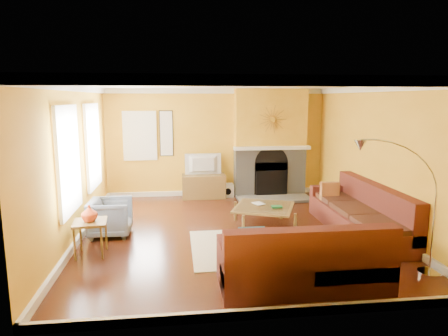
{
  "coord_description": "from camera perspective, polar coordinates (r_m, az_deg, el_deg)",
  "views": [
    {
      "loc": [
        -1.01,
        -7.05,
        2.46
      ],
      "look_at": [
        -0.11,
        0.4,
        1.15
      ],
      "focal_mm": 32.0,
      "sensor_mm": 36.0,
      "label": 1
    }
  ],
  "objects": [
    {
      "name": "subwoofer",
      "position": [
        10.16,
        0.44,
        -3.18
      ],
      "size": [
        0.32,
        0.32,
        0.32
      ],
      "primitive_type": "cube",
      "color": "white",
      "rests_on": "floor"
    },
    {
      "name": "sectional_sofa",
      "position": [
        6.92,
        11.61,
        -7.19
      ],
      "size": [
        3.24,
        3.81,
        0.9
      ],
      "primitive_type": null,
      "color": "#59231C",
      "rests_on": "floor"
    },
    {
      "name": "window_back",
      "position": [
        10.09,
        -11.93,
        4.52
      ],
      "size": [
        0.82,
        0.06,
        1.22
      ],
      "primitive_type": "cube",
      "color": "white",
      "rests_on": "wall_back"
    },
    {
      "name": "baseboard",
      "position": [
        7.52,
        1.24,
        -8.7
      ],
      "size": [
        5.5,
        6.0,
        0.12
      ],
      "primitive_type": null,
      "color": "white",
      "rests_on": "floor"
    },
    {
      "name": "wall_art",
      "position": [
        10.06,
        -8.23,
        4.9
      ],
      "size": [
        0.34,
        0.04,
        1.14
      ],
      "primitive_type": "cube",
      "color": "white",
      "rests_on": "wall_back"
    },
    {
      "name": "tv",
      "position": [
        9.9,
        -2.95,
        0.52
      ],
      "size": [
        0.91,
        0.16,
        0.52
      ],
      "primitive_type": "imported",
      "rotation": [
        0.0,
        0.0,
        3.19
      ],
      "color": "black",
      "rests_on": "media_console"
    },
    {
      "name": "wall_left",
      "position": [
        7.35,
        -20.54,
        0.59
      ],
      "size": [
        0.02,
        6.0,
        2.7
      ],
      "primitive_type": "cube",
      "color": "gold",
      "rests_on": "ground"
    },
    {
      "name": "mantel",
      "position": [
        9.97,
        6.89,
        2.87
      ],
      "size": [
        1.92,
        0.22,
        0.08
      ],
      "primitive_type": "cube",
      "color": "white",
      "rests_on": "fireplace"
    },
    {
      "name": "wall_front",
      "position": [
        4.31,
        6.98,
        -5.06
      ],
      "size": [
        5.5,
        0.02,
        2.7
      ],
      "primitive_type": "cube",
      "color": "gold",
      "rests_on": "ground"
    },
    {
      "name": "arc_lamp",
      "position": [
        5.93,
        23.79,
        -5.56
      ],
      "size": [
        1.24,
        0.36,
        1.92
      ],
      "primitive_type": null,
      "color": "silver",
      "rests_on": "floor"
    },
    {
      "name": "armchair",
      "position": [
        7.56,
        -15.89,
        -6.79
      ],
      "size": [
        0.75,
        0.73,
        0.67
      ],
      "primitive_type": "imported",
      "rotation": [
        0.0,
        0.0,
        1.56
      ],
      "color": "slate",
      "rests_on": "floor"
    },
    {
      "name": "ceiling",
      "position": [
        7.13,
        1.32,
        11.92
      ],
      "size": [
        5.5,
        6.0,
        0.02
      ],
      "primitive_type": "cube",
      "color": "white",
      "rests_on": "ground"
    },
    {
      "name": "floor",
      "position": [
        7.54,
        1.24,
        -9.21
      ],
      "size": [
        5.5,
        6.0,
        0.02
      ],
      "primitive_type": "cube",
      "color": "#4F2110",
      "rests_on": "ground"
    },
    {
      "name": "window_left_far",
      "position": [
        6.74,
        -21.47,
        1.04
      ],
      "size": [
        0.06,
        1.22,
        1.72
      ],
      "primitive_type": "cube",
      "color": "white",
      "rests_on": "wall_left"
    },
    {
      "name": "fireplace",
      "position": [
        10.19,
        6.58,
        3.59
      ],
      "size": [
        1.8,
        0.4,
        2.7
      ],
      "primitive_type": null,
      "color": "gray",
      "rests_on": "floor"
    },
    {
      "name": "media_console",
      "position": [
        10.0,
        -2.92,
        -2.61
      ],
      "size": [
        1.07,
        0.48,
        0.59
      ],
      "primitive_type": "cube",
      "color": "brown",
      "rests_on": "floor"
    },
    {
      "name": "rug",
      "position": [
        6.86,
        5.62,
        -11.07
      ],
      "size": [
        2.4,
        1.8,
        0.02
      ],
      "primitive_type": "cube",
      "color": "beige",
      "rests_on": "floor"
    },
    {
      "name": "wall_back",
      "position": [
        10.17,
        -1.13,
        3.64
      ],
      "size": [
        5.5,
        0.02,
        2.7
      ],
      "primitive_type": "cube",
      "color": "gold",
      "rests_on": "ground"
    },
    {
      "name": "vase",
      "position": [
        6.63,
        -18.68,
        -6.14
      ],
      "size": [
        0.33,
        0.33,
        0.26
      ],
      "primitive_type": "imported",
      "rotation": [
        0.0,
        0.0,
        -0.36
      ],
      "color": "#D94519",
      "rests_on": "side_table"
    },
    {
      "name": "wall_right",
      "position": [
        8.08,
        21.06,
        1.35
      ],
      "size": [
        0.02,
        6.0,
        2.7
      ],
      "primitive_type": "cube",
      "color": "gold",
      "rests_on": "ground"
    },
    {
      "name": "hearth",
      "position": [
        9.9,
        7.17,
        -4.38
      ],
      "size": [
        1.8,
        0.7,
        0.06
      ],
      "primitive_type": "cube",
      "color": "gray",
      "rests_on": "floor"
    },
    {
      "name": "coffee_table",
      "position": [
        7.79,
        5.69,
        -6.91
      ],
      "size": [
        1.39,
        1.39,
        0.42
      ],
      "primitive_type": null,
      "rotation": [
        0.0,
        0.0,
        -0.38
      ],
      "color": "white",
      "rests_on": "floor"
    },
    {
      "name": "crown_molding",
      "position": [
        7.13,
        1.32,
        11.36
      ],
      "size": [
        5.5,
        6.0,
        0.12
      ],
      "primitive_type": null,
      "color": "white",
      "rests_on": "ceiling"
    },
    {
      "name": "window_left_near",
      "position": [
        8.58,
        -18.34,
        2.98
      ],
      "size": [
        0.06,
        1.22,
        1.72
      ],
      "primitive_type": "cube",
      "color": "white",
      "rests_on": "wall_left"
    },
    {
      "name": "sunburst",
      "position": [
        9.92,
        6.96,
        6.89
      ],
      "size": [
        0.7,
        0.04,
        0.7
      ],
      "primitive_type": null,
      "color": "olive",
      "rests_on": "fireplace"
    },
    {
      "name": "book",
      "position": [
        7.8,
        4.39,
        -5.17
      ],
      "size": [
        0.26,
        0.29,
        0.02
      ],
      "primitive_type": "imported",
      "rotation": [
        0.0,
        0.0,
        0.37
      ],
      "color": "white",
      "rests_on": "coffee_table"
    },
    {
      "name": "side_table",
      "position": [
        6.75,
        -18.49,
        -9.48
      ],
      "size": [
        0.56,
        0.56,
        0.56
      ],
      "primitive_type": null,
      "rotation": [
        0.0,
        0.0,
        0.11
      ],
      "color": "brown",
      "rests_on": "floor"
    }
  ]
}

